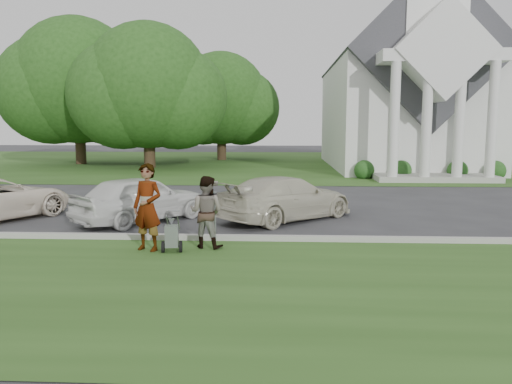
# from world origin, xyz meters

# --- Properties ---
(ground) EXTENTS (120.00, 120.00, 0.00)m
(ground) POSITION_xyz_m (0.00, 0.00, 0.00)
(ground) COLOR #333335
(ground) RESTS_ON ground
(grass_strip) EXTENTS (80.00, 7.00, 0.01)m
(grass_strip) POSITION_xyz_m (0.00, -3.00, 0.01)
(grass_strip) COLOR #2B4C1A
(grass_strip) RESTS_ON ground
(church_lawn) EXTENTS (80.00, 30.00, 0.01)m
(church_lawn) POSITION_xyz_m (0.00, 27.00, 0.01)
(church_lawn) COLOR #2B4C1A
(church_lawn) RESTS_ON ground
(curb) EXTENTS (80.00, 0.18, 0.15)m
(curb) POSITION_xyz_m (0.00, 0.55, 0.07)
(curb) COLOR #9E9E93
(curb) RESTS_ON ground
(church) EXTENTS (9.19, 19.00, 24.10)m
(church) POSITION_xyz_m (9.00, 23.11, 5.94)
(church) COLOR white
(church) RESTS_ON ground
(tree_left) EXTENTS (10.63, 8.40, 9.71)m
(tree_left) POSITION_xyz_m (-8.01, 21.99, 5.11)
(tree_left) COLOR #332316
(tree_left) RESTS_ON ground
(tree_far) EXTENTS (11.64, 9.20, 10.73)m
(tree_far) POSITION_xyz_m (-14.01, 24.99, 5.69)
(tree_far) COLOR #332316
(tree_far) RESTS_ON ground
(tree_back) EXTENTS (9.61, 7.60, 8.89)m
(tree_back) POSITION_xyz_m (-4.01, 29.99, 4.73)
(tree_back) COLOR #332316
(tree_back) RESTS_ON ground
(striping_cart) EXTENTS (0.49, 0.95, 0.85)m
(striping_cart) POSITION_xyz_m (-1.54, -0.67, 0.36)
(striping_cart) COLOR black
(striping_cart) RESTS_ON ground
(person_left) EXTENTS (0.85, 0.71, 2.01)m
(person_left) POSITION_xyz_m (-2.11, -0.53, 1.00)
(person_left) COLOR #999999
(person_left) RESTS_ON ground
(person_right) EXTENTS (0.96, 0.83, 1.70)m
(person_right) POSITION_xyz_m (-0.81, -0.20, 0.85)
(person_right) COLOR #999999
(person_right) RESTS_ON ground
(parking_meter_near) EXTENTS (0.09, 0.08, 1.27)m
(parking_meter_near) POSITION_xyz_m (-0.67, 0.29, 0.80)
(parking_meter_near) COLOR gray
(parking_meter_near) RESTS_ON ground
(car_b) EXTENTS (3.92, 4.26, 1.41)m
(car_b) POSITION_xyz_m (-3.24, 2.92, 0.71)
(car_b) COLOR white
(car_b) RESTS_ON ground
(car_c) EXTENTS (4.65, 4.55, 1.34)m
(car_c) POSITION_xyz_m (1.11, 3.45, 0.67)
(car_c) COLOR beige
(car_c) RESTS_ON ground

